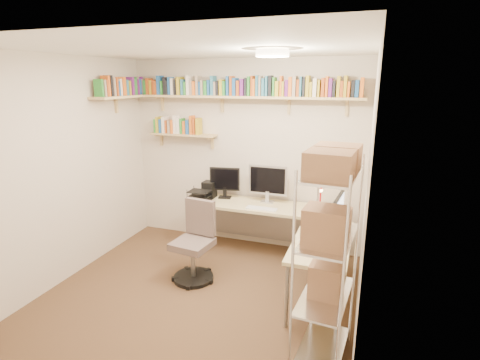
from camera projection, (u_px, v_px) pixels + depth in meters
name	position (u px, v px, depth m)	size (l,w,h in m)	color
ground	(199.00, 295.00, 4.01)	(3.20, 3.20, 0.00)	#4A3120
room_shell	(195.00, 153.00, 3.61)	(3.24, 3.04, 2.52)	beige
wall_shelves	(209.00, 96.00, 4.80)	(3.12, 1.09, 0.80)	#D9BD7A
corner_desk	(267.00, 212.00, 4.56)	(2.08, 1.73, 1.18)	beige
office_chair	(195.00, 247.00, 4.27)	(0.48, 0.49, 0.92)	black
wire_rack	(329.00, 226.00, 2.72)	(0.42, 0.76, 1.78)	silver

